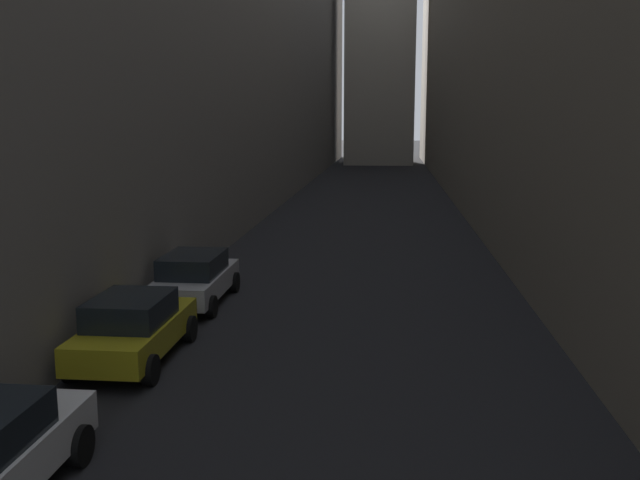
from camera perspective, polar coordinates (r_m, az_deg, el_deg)
The scene contains 5 objects.
ground_plane at distance 43.76m, azimuth 3.95°, elevation 2.76°, with size 264.00×264.00×0.00m, color black.
building_block_left at distance 48.02m, azimuth -11.88°, elevation 18.23°, with size 14.32×108.00×25.08m, color slate.
building_block_right at distance 47.14m, azimuth 19.86°, elevation 17.46°, with size 13.26×108.00×24.16m, color #756B5B.
parked_car_left_third at distance 16.40m, azimuth -15.01°, elevation -6.91°, with size 1.93×4.22×1.54m.
parked_car_left_far at distance 20.98m, azimuth -10.23°, elevation -3.04°, with size 1.94×4.32×1.53m.
Camera 1 is at (1.29, 4.60, 5.45)m, focal length 39.09 mm.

